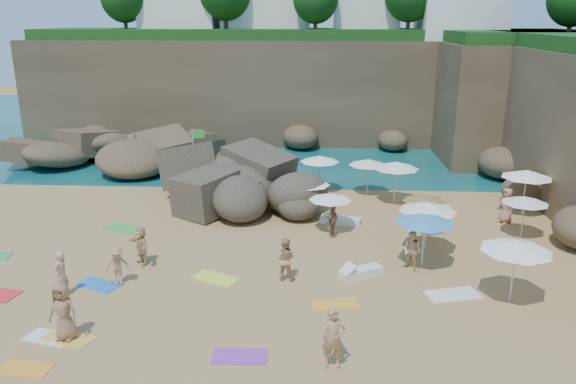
{
  "coord_description": "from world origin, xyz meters",
  "views": [
    {
      "loc": [
        3.32,
        -21.56,
        9.69
      ],
      "look_at": [
        2.0,
        3.0,
        2.0
      ],
      "focal_mm": 35.0,
      "sensor_mm": 36.0,
      "label": 1
    }
  ],
  "objects_px": {
    "flag_pole": "(196,152)",
    "person_stand_1": "(285,259)",
    "parasol_1": "(309,182)",
    "parasol_2": "(368,162)",
    "rock_outcrop": "(242,206)",
    "lounger_0": "(225,209)",
    "person_stand_3": "(333,221)",
    "person_stand_5": "(235,169)",
    "person_stand_6": "(61,274)",
    "person_stand_4": "(506,205)",
    "parasol_0": "(320,159)",
    "person_stand_2": "(250,192)"
  },
  "relations": [
    {
      "from": "flag_pole",
      "to": "person_stand_1",
      "type": "distance_m",
      "value": 12.56
    },
    {
      "from": "person_stand_1",
      "to": "parasol_1",
      "type": "bearing_deg",
      "value": -82.86
    },
    {
      "from": "flag_pole",
      "to": "parasol_2",
      "type": "relative_size",
      "value": 1.68
    },
    {
      "from": "rock_outcrop",
      "to": "lounger_0",
      "type": "relative_size",
      "value": 3.71
    },
    {
      "from": "flag_pole",
      "to": "person_stand_3",
      "type": "relative_size",
      "value": 2.46
    },
    {
      "from": "flag_pole",
      "to": "person_stand_3",
      "type": "height_order",
      "value": "flag_pole"
    },
    {
      "from": "person_stand_5",
      "to": "person_stand_6",
      "type": "distance_m",
      "value": 15.24
    },
    {
      "from": "person_stand_3",
      "to": "person_stand_5",
      "type": "distance_m",
      "value": 10.14
    },
    {
      "from": "flag_pole",
      "to": "person_stand_4",
      "type": "bearing_deg",
      "value": -14.67
    },
    {
      "from": "person_stand_3",
      "to": "person_stand_5",
      "type": "height_order",
      "value": "person_stand_5"
    },
    {
      "from": "lounger_0",
      "to": "person_stand_1",
      "type": "height_order",
      "value": "person_stand_1"
    },
    {
      "from": "person_stand_3",
      "to": "parasol_2",
      "type": "bearing_deg",
      "value": 12.19
    },
    {
      "from": "person_stand_5",
      "to": "person_stand_1",
      "type": "bearing_deg",
      "value": -73.3
    },
    {
      "from": "flag_pole",
      "to": "person_stand_5",
      "type": "xyz_separation_m",
      "value": [
        1.96,
        1.83,
        -1.41
      ]
    },
    {
      "from": "parasol_0",
      "to": "person_stand_5",
      "type": "height_order",
      "value": "parasol_0"
    },
    {
      "from": "rock_outcrop",
      "to": "parasol_1",
      "type": "height_order",
      "value": "parasol_1"
    },
    {
      "from": "rock_outcrop",
      "to": "person_stand_3",
      "type": "relative_size",
      "value": 4.86
    },
    {
      "from": "rock_outcrop",
      "to": "person_stand_2",
      "type": "distance_m",
      "value": 0.97
    },
    {
      "from": "parasol_1",
      "to": "parasol_2",
      "type": "xyz_separation_m",
      "value": [
        3.23,
        3.8,
        0.09
      ]
    },
    {
      "from": "parasol_2",
      "to": "person_stand_5",
      "type": "relative_size",
      "value": 1.17
    },
    {
      "from": "person_stand_4",
      "to": "parasol_1",
      "type": "bearing_deg",
      "value": -122.75
    },
    {
      "from": "rock_outcrop",
      "to": "person_stand_3",
      "type": "bearing_deg",
      "value": -40.95
    },
    {
      "from": "person_stand_1",
      "to": "flag_pole",
      "type": "bearing_deg",
      "value": -49.14
    },
    {
      "from": "parasol_2",
      "to": "rock_outcrop",
      "type": "bearing_deg",
      "value": -160.23
    },
    {
      "from": "flag_pole",
      "to": "parasol_1",
      "type": "height_order",
      "value": "flag_pole"
    },
    {
      "from": "rock_outcrop",
      "to": "parasol_0",
      "type": "distance_m",
      "value": 5.39
    },
    {
      "from": "person_stand_5",
      "to": "parasol_1",
      "type": "bearing_deg",
      "value": -50.39
    },
    {
      "from": "person_stand_6",
      "to": "person_stand_5",
      "type": "bearing_deg",
      "value": 175.37
    },
    {
      "from": "person_stand_3",
      "to": "person_stand_2",
      "type": "bearing_deg",
      "value": 76.99
    },
    {
      "from": "lounger_0",
      "to": "person_stand_4",
      "type": "distance_m",
      "value": 14.06
    },
    {
      "from": "parasol_0",
      "to": "lounger_0",
      "type": "distance_m",
      "value": 6.46
    },
    {
      "from": "rock_outcrop",
      "to": "person_stand_5",
      "type": "height_order",
      "value": "person_stand_5"
    },
    {
      "from": "parasol_1",
      "to": "lounger_0",
      "type": "relative_size",
      "value": 1.06
    },
    {
      "from": "rock_outcrop",
      "to": "person_stand_3",
      "type": "distance_m",
      "value": 6.31
    },
    {
      "from": "flag_pole",
      "to": "parasol_0",
      "type": "xyz_separation_m",
      "value": [
        7.05,
        0.43,
        -0.39
      ]
    },
    {
      "from": "lounger_0",
      "to": "person_stand_4",
      "type": "height_order",
      "value": "person_stand_4"
    },
    {
      "from": "parasol_2",
      "to": "lounger_0",
      "type": "height_order",
      "value": "parasol_2"
    },
    {
      "from": "person_stand_1",
      "to": "person_stand_4",
      "type": "distance_m",
      "value": 12.48
    },
    {
      "from": "parasol_0",
      "to": "person_stand_1",
      "type": "relative_size",
      "value": 1.33
    },
    {
      "from": "person_stand_4",
      "to": "person_stand_6",
      "type": "relative_size",
      "value": 1.03
    },
    {
      "from": "parasol_0",
      "to": "person_stand_1",
      "type": "distance_m",
      "value": 11.63
    },
    {
      "from": "person_stand_1",
      "to": "person_stand_6",
      "type": "xyz_separation_m",
      "value": [
        -7.98,
        -1.75,
        0.01
      ]
    },
    {
      "from": "parasol_1",
      "to": "rock_outcrop",
      "type": "bearing_deg",
      "value": 159.67
    },
    {
      "from": "lounger_0",
      "to": "person_stand_5",
      "type": "distance_m",
      "value": 5.31
    },
    {
      "from": "flag_pole",
      "to": "parasol_0",
      "type": "relative_size",
      "value": 1.63
    },
    {
      "from": "person_stand_2",
      "to": "person_stand_5",
      "type": "height_order",
      "value": "person_stand_5"
    },
    {
      "from": "person_stand_2",
      "to": "person_stand_3",
      "type": "xyz_separation_m",
      "value": [
        4.26,
        -3.98,
        -0.09
      ]
    },
    {
      "from": "rock_outcrop",
      "to": "person_stand_2",
      "type": "xyz_separation_m",
      "value": [
        0.47,
        -0.12,
        0.84
      ]
    },
    {
      "from": "parasol_1",
      "to": "person_stand_6",
      "type": "xyz_separation_m",
      "value": [
        -8.78,
        -9.03,
        -0.95
      ]
    },
    {
      "from": "rock_outcrop",
      "to": "person_stand_6",
      "type": "bearing_deg",
      "value": -116.51
    }
  ]
}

